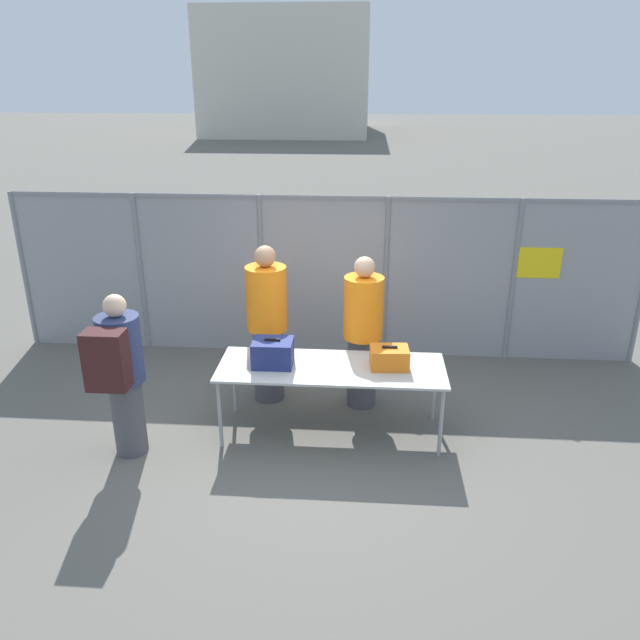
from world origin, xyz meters
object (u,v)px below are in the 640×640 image
(suitcase_navy, at_px, (273,353))
(security_worker_far, at_px, (267,322))
(traveler_hooded, at_px, (120,371))
(security_worker_near, at_px, (363,331))
(inspection_table, at_px, (331,371))
(utility_trailer, at_px, (476,272))
(suitcase_orange, at_px, (389,358))

(suitcase_navy, bearing_deg, security_worker_far, 103.11)
(traveler_hooded, xyz_separation_m, security_worker_near, (2.30, 1.22, -0.01))
(inspection_table, bearing_deg, suitcase_navy, -179.67)
(suitcase_navy, relative_size, utility_trailer, 0.10)
(suitcase_navy, distance_m, security_worker_far, 0.75)
(inspection_table, bearing_deg, security_worker_near, 64.65)
(suitcase_orange, bearing_deg, security_worker_near, 113.85)
(suitcase_navy, distance_m, suitcase_orange, 1.19)
(suitcase_navy, xyz_separation_m, traveler_hooded, (-1.39, -0.56, 0.01))
(suitcase_orange, relative_size, traveler_hooded, 0.24)
(security_worker_near, bearing_deg, suitcase_orange, 131.80)
(inspection_table, bearing_deg, utility_trailer, 64.71)
(security_worker_far, bearing_deg, inspection_table, 131.42)
(security_worker_far, bearing_deg, traveler_hooded, 41.18)
(suitcase_orange, distance_m, security_worker_far, 1.53)
(suitcase_orange, height_order, security_worker_near, security_worker_near)
(suitcase_orange, xyz_separation_m, traveler_hooded, (-2.58, -0.59, 0.04))
(suitcase_navy, xyz_separation_m, security_worker_far, (-0.17, 0.73, 0.04))
(security_worker_near, height_order, security_worker_far, security_worker_far)
(security_worker_far, xyz_separation_m, utility_trailer, (3.00, 3.99, -0.56))
(inspection_table, xyz_separation_m, suitcase_navy, (-0.60, -0.00, 0.18))
(suitcase_orange, bearing_deg, utility_trailer, 70.70)
(security_worker_near, xyz_separation_m, security_worker_far, (-1.08, 0.07, 0.04))
(utility_trailer, bearing_deg, security_worker_near, -115.28)
(suitcase_orange, distance_m, traveler_hooded, 2.65)
(suitcase_navy, relative_size, security_worker_far, 0.23)
(security_worker_far, bearing_deg, suitcase_orange, 147.53)
(inspection_table, distance_m, utility_trailer, 5.23)
(suitcase_navy, xyz_separation_m, suitcase_orange, (1.19, 0.03, -0.03))
(suitcase_orange, distance_m, utility_trailer, 4.99)
(suitcase_orange, xyz_separation_m, security_worker_far, (-1.36, 0.69, 0.07))
(suitcase_navy, relative_size, traveler_hooded, 0.25)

